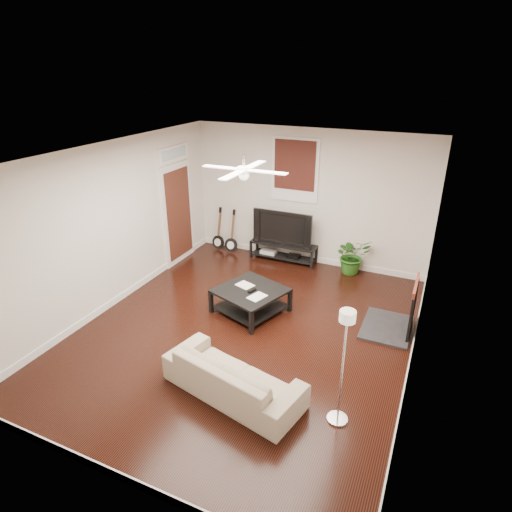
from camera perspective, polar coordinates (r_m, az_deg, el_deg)
The scene contains 14 objects.
room at distance 6.36m, azimuth -1.48°, elevation 0.72°, with size 5.01×6.01×2.81m.
brick_accent at distance 6.74m, azimuth 21.90°, elevation 0.29°, with size 0.02×2.20×2.80m, color #B34F39.
fireplace at distance 7.16m, azimuth 18.46°, elevation -6.23°, with size 0.80×1.10×0.92m, color black.
window_back at distance 8.92m, azimuth 5.14°, elevation 11.22°, with size 1.00×0.06×1.30m, color black.
door_left at distance 9.13m, azimuth -10.32°, elevation 6.68°, with size 0.08×1.00×2.50m, color white.
tv_stand at distance 9.34m, azimuth 3.62°, elevation 0.56°, with size 1.43×0.38×0.40m, color black.
tv at distance 9.14m, azimuth 3.75°, elevation 3.89°, with size 1.28×0.17×0.74m, color black.
coffee_table at distance 7.42m, azimuth -0.72°, elevation -5.90°, with size 1.02×1.02×0.43m, color black.
sofa at distance 5.73m, azimuth -3.05°, elevation -15.54°, with size 1.87×0.73×0.55m, color tan.
floor_lamp at distance 5.14m, azimuth 11.33°, elevation -14.36°, with size 0.25×0.25×1.53m, color silver, non-canonical shape.
potted_plant at distance 8.92m, azimuth 12.61°, elevation 0.07°, with size 0.69×0.59×0.76m, color #255F1B.
guitar_left at distance 9.83m, azimuth -5.08°, elevation 3.53°, with size 0.30×0.21×0.97m, color black, non-canonical shape.
guitar_right at distance 9.65m, azimuth -3.35°, elevation 3.19°, with size 0.30×0.21×0.97m, color black, non-canonical shape.
ceiling_fan at distance 5.99m, azimuth -1.61°, elevation 11.32°, with size 1.24×1.24×0.32m, color white, non-canonical shape.
Camera 1 is at (2.55, -5.25, 3.92)m, focal length 30.30 mm.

